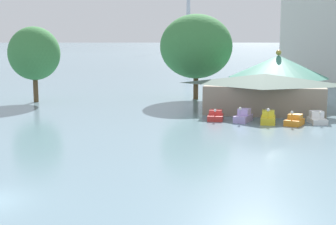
{
  "coord_description": "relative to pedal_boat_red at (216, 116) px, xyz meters",
  "views": [
    {
      "loc": [
        15.48,
        -22.04,
        8.8
      ],
      "look_at": [
        6.29,
        16.01,
        2.74
      ],
      "focal_mm": 51.35,
      "sensor_mm": 36.0,
      "label": 1
    }
  ],
  "objects": [
    {
      "name": "pedal_boat_red",
      "position": [
        0.0,
        0.0,
        0.0
      ],
      "size": [
        1.8,
        2.57,
        1.35
      ],
      "rotation": [
        0.0,
        0.0,
        -1.49
      ],
      "color": "red",
      "rests_on": "ground"
    },
    {
      "name": "pedal_boat_lavender",
      "position": [
        3.03,
        -0.31,
        0.11
      ],
      "size": [
        1.94,
        2.92,
        1.72
      ],
      "rotation": [
        0.0,
        0.0,
        -1.81
      ],
      "color": "#B299D8",
      "rests_on": "ground"
    },
    {
      "name": "pedal_boat_yellow",
      "position": [
        5.64,
        -0.72,
        0.09
      ],
      "size": [
        1.52,
        2.91,
        1.76
      ],
      "rotation": [
        0.0,
        0.0,
        -1.56
      ],
      "color": "yellow",
      "rests_on": "ground"
    },
    {
      "name": "pedal_boat_orange",
      "position": [
        8.3,
        -1.16,
        0.02
      ],
      "size": [
        2.17,
        2.69,
        1.6
      ],
      "rotation": [
        0.0,
        0.0,
        -1.87
      ],
      "color": "orange",
      "rests_on": "ground"
    },
    {
      "name": "pedal_boat_white",
      "position": [
        10.61,
        0.45,
        0.07
      ],
      "size": [
        2.08,
        2.75,
        1.41
      ],
      "rotation": [
        0.0,
        0.0,
        -1.33
      ],
      "color": "white",
      "rests_on": "ground"
    },
    {
      "name": "boathouse",
      "position": [
        4.91,
        6.63,
        2.0
      ],
      "size": [
        14.77,
        8.83,
        4.65
      ],
      "color": "gray",
      "rests_on": "ground"
    },
    {
      "name": "green_roof_pavilion",
      "position": [
        6.32,
        12.84,
        3.31
      ],
      "size": [
        12.79,
        12.79,
        7.33
      ],
      "color": "brown",
      "rests_on": "ground"
    },
    {
      "name": "shoreline_tree_tall_left",
      "position": [
        -26.48,
        9.02,
        6.3
      ],
      "size": [
        7.09,
        7.09,
        10.42
      ],
      "color": "brown",
      "rests_on": "ground"
    },
    {
      "name": "shoreline_tree_mid",
      "position": [
        -5.36,
        17.38,
        7.21
      ],
      "size": [
        10.43,
        10.43,
        12.26
      ],
      "color": "brown",
      "rests_on": "ground"
    }
  ]
}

